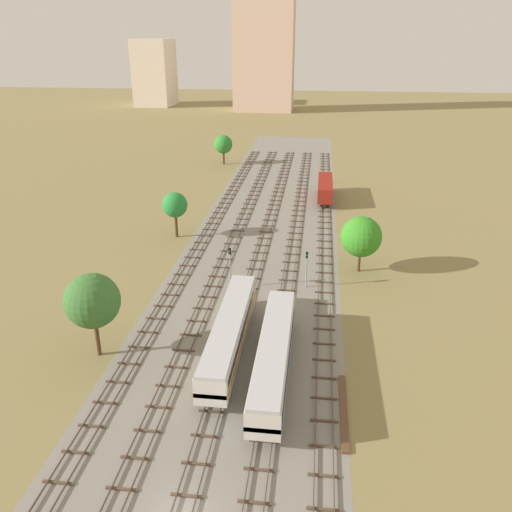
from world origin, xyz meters
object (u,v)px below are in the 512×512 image
at_px(diesel_railcar_centre_nearest, 274,353).
at_px(signal_post_near, 230,262).
at_px(freight_boxcar_centre_right_mid, 325,188).
at_px(signal_post_nearest, 307,264).
at_px(diesel_railcar_centre_left_near, 230,331).

distance_m(diesel_railcar_centre_nearest, signal_post_near, 19.60).
xyz_separation_m(freight_boxcar_centre_right_mid, signal_post_near, (-12.06, -40.97, 1.16)).
bearing_deg(signal_post_nearest, signal_post_near, -172.21).
bearing_deg(signal_post_nearest, diesel_railcar_centre_left_near, -114.32).
relative_size(diesel_railcar_centre_nearest, freight_boxcar_centre_right_mid, 1.46).
height_order(diesel_railcar_centre_nearest, diesel_railcar_centre_left_near, same).
relative_size(diesel_railcar_centre_left_near, freight_boxcar_centre_right_mid, 1.46).
xyz_separation_m(diesel_railcar_centre_nearest, diesel_railcar_centre_left_near, (-4.82, 3.50, 0.00)).
height_order(diesel_railcar_centre_nearest, signal_post_near, signal_post_near).
distance_m(diesel_railcar_centre_left_near, freight_boxcar_centre_right_mid, 56.49).
xyz_separation_m(signal_post_nearest, signal_post_near, (-9.64, -1.32, 0.34)).
bearing_deg(signal_post_near, signal_post_nearest, 7.79).
height_order(diesel_railcar_centre_left_near, signal_post_near, signal_post_near).
relative_size(diesel_railcar_centre_nearest, diesel_railcar_centre_left_near, 1.00).
xyz_separation_m(diesel_railcar_centre_left_near, freight_boxcar_centre_right_mid, (9.65, 55.65, -0.15)).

